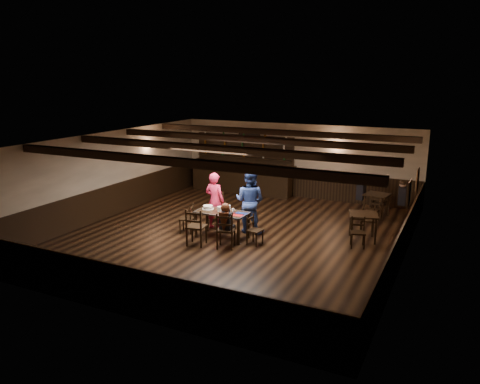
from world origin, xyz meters
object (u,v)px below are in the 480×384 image
at_px(chair_near_left, 195,224).
at_px(cake, 208,207).
at_px(dining_table, 222,215).
at_px(woman_pink, 215,201).
at_px(chair_near_right, 225,228).
at_px(man_blue, 250,201).
at_px(bar_counter, 242,174).

distance_m(chair_near_left, cake, 0.98).
xyz_separation_m(dining_table, woman_pink, (-0.58, 0.63, 0.18)).
xyz_separation_m(chair_near_left, chair_near_right, (0.81, 0.16, -0.02)).
distance_m(man_blue, bar_counter, 4.85).
xyz_separation_m(chair_near_left, bar_counter, (-1.49, 5.92, 0.13)).
xyz_separation_m(chair_near_right, woman_pink, (-1.05, 1.35, 0.27)).
bearing_deg(man_blue, dining_table, 60.01).
xyz_separation_m(chair_near_right, cake, (-0.96, 0.79, 0.23)).
xyz_separation_m(chair_near_right, man_blue, (0.00, 1.50, 0.36)).
relative_size(chair_near_left, chair_near_right, 1.04).
relative_size(chair_near_left, woman_pink, 0.60).
xyz_separation_m(dining_table, chair_near_right, (0.47, -0.71, -0.09)).
distance_m(dining_table, chair_near_left, 0.94).
bearing_deg(dining_table, cake, 171.67).
bearing_deg(bar_counter, chair_near_left, -75.91).
bearing_deg(woman_pink, man_blue, -168.01).
relative_size(dining_table, chair_near_right, 1.52).
distance_m(chair_near_left, woman_pink, 1.54).
distance_m(woman_pink, bar_counter, 4.59).
xyz_separation_m(chair_near_left, cake, (-0.15, 0.94, 0.21)).
height_order(chair_near_left, man_blue, man_blue).
xyz_separation_m(dining_table, cake, (-0.49, 0.07, 0.14)).
distance_m(chair_near_right, cake, 1.26).
distance_m(man_blue, cake, 1.21).
xyz_separation_m(man_blue, bar_counter, (-2.30, 4.26, -0.20)).
distance_m(chair_near_right, bar_counter, 6.21).
height_order(chair_near_right, bar_counter, bar_counter).
relative_size(chair_near_left, cake, 3.04).
distance_m(chair_near_left, man_blue, 1.88).
distance_m(cake, bar_counter, 5.16).
bearing_deg(woman_pink, dining_table, 136.10).
bearing_deg(chair_near_right, woman_pink, 128.05).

